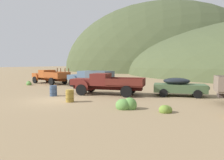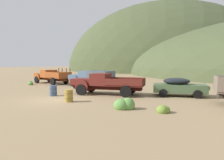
{
  "view_description": "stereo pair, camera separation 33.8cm",
  "coord_description": "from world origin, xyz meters",
  "px_view_note": "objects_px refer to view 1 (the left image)",
  "views": [
    {
      "loc": [
        11.61,
        -11.0,
        2.75
      ],
      "look_at": [
        1.86,
        5.2,
        1.24
      ],
      "focal_mm": 32.61,
      "sensor_mm": 36.0,
      "label": 1
    },
    {
      "loc": [
        11.89,
        -10.83,
        2.75
      ],
      "look_at": [
        1.86,
        5.2,
        1.24
      ],
      "focal_mm": 32.61,
      "sensor_mm": 36.0,
      "label": 2
    }
  ],
  "objects_px": {
    "truck_oxide_orange": "(48,76)",
    "oil_drum_by_truck": "(53,91)",
    "oil_drum_spare": "(70,96)",
    "truck_oxblood": "(102,83)",
    "car_weathered_green": "(181,87)",
    "truck_chalk_blue": "(87,78)"
  },
  "relations": [
    {
      "from": "car_weathered_green",
      "to": "truck_chalk_blue",
      "type": "bearing_deg",
      "value": 154.51
    },
    {
      "from": "truck_oxide_orange",
      "to": "oil_drum_spare",
      "type": "xyz_separation_m",
      "value": [
        12.23,
        -8.78,
        -0.56
      ]
    },
    {
      "from": "car_weathered_green",
      "to": "truck_oxide_orange",
      "type": "bearing_deg",
      "value": 157.29
    },
    {
      "from": "truck_oxide_orange",
      "to": "truck_oxblood",
      "type": "bearing_deg",
      "value": 168.2
    },
    {
      "from": "truck_chalk_blue",
      "to": "car_weathered_green",
      "type": "bearing_deg",
      "value": 169.87
    },
    {
      "from": "truck_oxblood",
      "to": "truck_chalk_blue",
      "type": "bearing_deg",
      "value": -55.79
    },
    {
      "from": "truck_oxide_orange",
      "to": "oil_drum_spare",
      "type": "height_order",
      "value": "truck_oxide_orange"
    },
    {
      "from": "car_weathered_green",
      "to": "oil_drum_by_truck",
      "type": "height_order",
      "value": "car_weathered_green"
    },
    {
      "from": "truck_oxide_orange",
      "to": "truck_chalk_blue",
      "type": "height_order",
      "value": "truck_oxide_orange"
    },
    {
      "from": "truck_oxblood",
      "to": "car_weathered_green",
      "type": "height_order",
      "value": "truck_oxblood"
    },
    {
      "from": "truck_chalk_blue",
      "to": "oil_drum_by_truck",
      "type": "distance_m",
      "value": 7.65
    },
    {
      "from": "truck_oxide_orange",
      "to": "oil_drum_spare",
      "type": "distance_m",
      "value": 15.07
    },
    {
      "from": "oil_drum_spare",
      "to": "oil_drum_by_truck",
      "type": "distance_m",
      "value": 3.32
    },
    {
      "from": "truck_oxblood",
      "to": "oil_drum_by_truck",
      "type": "bearing_deg",
      "value": 29.8
    },
    {
      "from": "truck_chalk_blue",
      "to": "oil_drum_by_truck",
      "type": "relative_size",
      "value": 6.35
    },
    {
      "from": "truck_oxide_orange",
      "to": "oil_drum_by_truck",
      "type": "height_order",
      "value": "truck_oxide_orange"
    },
    {
      "from": "truck_chalk_blue",
      "to": "truck_oxblood",
      "type": "xyz_separation_m",
      "value": [
        5.05,
        -4.37,
        -0.03
      ]
    },
    {
      "from": "truck_oxblood",
      "to": "oil_drum_spare",
      "type": "bearing_deg",
      "value": 75.93
    },
    {
      "from": "car_weathered_green",
      "to": "oil_drum_by_truck",
      "type": "distance_m",
      "value": 10.91
    },
    {
      "from": "car_weathered_green",
      "to": "oil_drum_by_truck",
      "type": "xyz_separation_m",
      "value": [
        -9.33,
        -5.63,
        -0.37
      ]
    },
    {
      "from": "oil_drum_by_truck",
      "to": "truck_oxide_orange",
      "type": "bearing_deg",
      "value": 140.74
    },
    {
      "from": "oil_drum_spare",
      "to": "truck_oxblood",
      "type": "bearing_deg",
      "value": 90.84
    }
  ]
}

